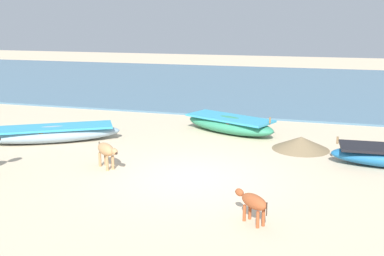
{
  "coord_description": "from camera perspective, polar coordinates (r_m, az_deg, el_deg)",
  "views": [
    {
      "loc": [
        3.04,
        -10.29,
        3.83
      ],
      "look_at": [
        -0.79,
        2.69,
        0.6
      ],
      "focal_mm": 42.47,
      "sensor_mm": 36.0,
      "label": 1
    }
  ],
  "objects": [
    {
      "name": "calf_near_rust",
      "position": [
        8.89,
        7.67,
        -9.22
      ],
      "size": [
        0.8,
        0.7,
        0.59
      ],
      "rotation": [
        0.0,
        0.0,
        2.46
      ],
      "color": "#9E4C28",
      "rests_on": "ground"
    },
    {
      "name": "sea_water",
      "position": [
        27.94,
        10.08,
        5.42
      ],
      "size": [
        60.0,
        20.0,
        0.08
      ],
      "primitive_type": "cube",
      "color": "slate",
      "rests_on": "ground"
    },
    {
      "name": "calf_far_tan",
      "position": [
        12.14,
        -10.69,
        -2.8
      ],
      "size": [
        0.93,
        0.78,
        0.68
      ],
      "rotation": [
        0.0,
        0.0,
        5.63
      ],
      "color": "tan",
      "rests_on": "ground"
    },
    {
      "name": "fishing_boat_3",
      "position": [
        15.79,
        4.72,
        0.49
      ],
      "size": [
        3.64,
        2.44,
        0.77
      ],
      "rotation": [
        0.0,
        0.0,
        5.88
      ],
      "color": "#338C66",
      "rests_on": "ground"
    },
    {
      "name": "debris_pile_0",
      "position": [
        14.15,
        13.51,
        -1.84
      ],
      "size": [
        2.36,
        2.36,
        0.39
      ],
      "primitive_type": "cone",
      "rotation": [
        0.0,
        0.0,
        2.61
      ],
      "color": "#7A6647",
      "rests_on": "ground"
    },
    {
      "name": "fishing_boat_2",
      "position": [
        15.23,
        -17.1,
        -0.66
      ],
      "size": [
        4.21,
        3.09,
        0.72
      ],
      "rotation": [
        0.0,
        0.0,
        3.68
      ],
      "color": "#8CA5B7",
      "rests_on": "ground"
    },
    {
      "name": "ground",
      "position": [
        11.39,
        -0.01,
        -6.21
      ],
      "size": [
        80.0,
        80.0,
        0.0
      ],
      "primitive_type": "plane",
      "color": "beige"
    }
  ]
}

